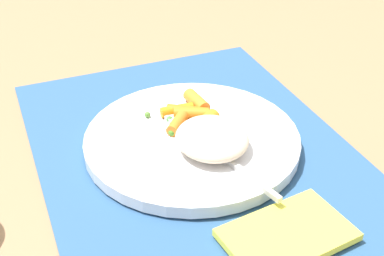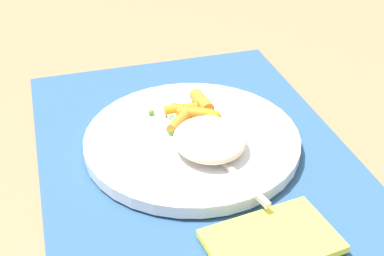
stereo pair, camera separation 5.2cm
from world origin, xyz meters
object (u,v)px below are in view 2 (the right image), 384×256
object	(u,v)px
plate	(192,140)
carrot_portion	(194,114)
rice_mound	(210,139)
fork	(205,146)
napkin	(272,241)

from	to	relation	value
plate	carrot_portion	distance (m)	0.04
rice_mound	carrot_portion	bearing A→B (deg)	-1.18
rice_mound	fork	world-z (taller)	rice_mound
fork	rice_mound	bearing A→B (deg)	-140.63
plate	rice_mound	distance (m)	0.04
fork	napkin	bearing A→B (deg)	-172.53
rice_mound	carrot_portion	size ratio (longest dim) A/B	0.96
rice_mound	napkin	size ratio (longest dim) A/B	0.73
rice_mound	fork	distance (m)	0.01
rice_mound	plate	bearing A→B (deg)	18.08
carrot_portion	napkin	xyz separation A→B (m)	(-0.21, -0.01, -0.02)
napkin	fork	bearing A→B (deg)	7.47
fork	plate	bearing A→B (deg)	14.22
fork	napkin	distance (m)	0.15
fork	napkin	xyz separation A→B (m)	(-0.15, -0.02, -0.01)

